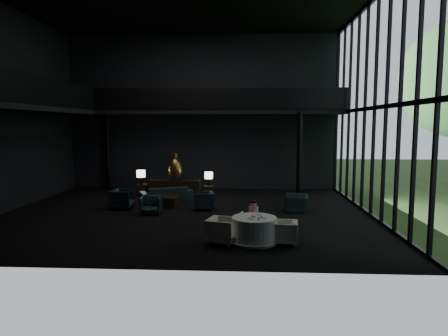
{
  "coord_description": "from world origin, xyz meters",
  "views": [
    {
      "loc": [
        2.25,
        -14.93,
        3.4
      ],
      "look_at": [
        1.43,
        0.5,
        1.71
      ],
      "focal_mm": 32.0,
      "sensor_mm": 36.0,
      "label": 1
    }
  ],
  "objects_px": {
    "side_table_left": "(142,190)",
    "table_lamp_right": "(209,176)",
    "table_lamp_left": "(141,174)",
    "dining_chair_east": "(285,232)",
    "dining_chair_west": "(222,229)",
    "bronze_urn": "(175,169)",
    "side_table_right": "(209,191)",
    "lounge_armchair_south": "(151,204)",
    "child": "(254,210)",
    "lounge_armchair_east": "(204,200)",
    "dining_chair_north": "(249,224)",
    "sofa": "(166,190)",
    "coffee_table": "(167,201)",
    "console": "(175,188)",
    "dining_table": "(254,232)",
    "lounge_armchair_west": "(122,197)",
    "window_armchair": "(297,201)"
  },
  "relations": [
    {
      "from": "lounge_armchair_south",
      "to": "side_table_right",
      "type": "bearing_deg",
      "value": 62.72
    },
    {
      "from": "table_lamp_left",
      "to": "console",
      "type": "bearing_deg",
      "value": 5.64
    },
    {
      "from": "dining_chair_west",
      "to": "dining_chair_north",
      "type": "bearing_deg",
      "value": -20.83
    },
    {
      "from": "sofa",
      "to": "lounge_armchair_west",
      "type": "relative_size",
      "value": 2.61
    },
    {
      "from": "console",
      "to": "lounge_armchair_east",
      "type": "relative_size",
      "value": 2.94
    },
    {
      "from": "side_table_left",
      "to": "dining_chair_west",
      "type": "height_order",
      "value": "dining_chair_west"
    },
    {
      "from": "lounge_armchair_east",
      "to": "dining_chair_east",
      "type": "relative_size",
      "value": 1.18
    },
    {
      "from": "side_table_left",
      "to": "child",
      "type": "xyz_separation_m",
      "value": [
        5.19,
        -6.49,
        0.49
      ]
    },
    {
      "from": "console",
      "to": "lounge_armchair_west",
      "type": "bearing_deg",
      "value": -118.82
    },
    {
      "from": "console",
      "to": "window_armchair",
      "type": "height_order",
      "value": "window_armchair"
    },
    {
      "from": "console",
      "to": "dining_chair_west",
      "type": "relative_size",
      "value": 2.8
    },
    {
      "from": "lounge_armchair_east",
      "to": "dining_chair_west",
      "type": "height_order",
      "value": "dining_chair_west"
    },
    {
      "from": "dining_chair_east",
      "to": "lounge_armchair_west",
      "type": "bearing_deg",
      "value": -120.13
    },
    {
      "from": "table_lamp_right",
      "to": "lounge_armchair_south",
      "type": "distance_m",
      "value": 4.31
    },
    {
      "from": "table_lamp_left",
      "to": "dining_chair_west",
      "type": "bearing_deg",
      "value": -59.68
    },
    {
      "from": "side_table_right",
      "to": "dining_chair_north",
      "type": "xyz_separation_m",
      "value": [
        1.86,
        -6.32,
        0.06
      ]
    },
    {
      "from": "dining_chair_north",
      "to": "dining_chair_east",
      "type": "xyz_separation_m",
      "value": [
        1.0,
        -1.0,
        0.03
      ]
    },
    {
      "from": "sofa",
      "to": "dining_chair_west",
      "type": "relative_size",
      "value": 2.92
    },
    {
      "from": "dining_table",
      "to": "child",
      "type": "relative_size",
      "value": 2.3
    },
    {
      "from": "table_lamp_left",
      "to": "sofa",
      "type": "bearing_deg",
      "value": -38.72
    },
    {
      "from": "window_armchair",
      "to": "dining_chair_west",
      "type": "distance_m",
      "value": 5.16
    },
    {
      "from": "lounge_armchair_east",
      "to": "child",
      "type": "relative_size",
      "value": 1.27
    },
    {
      "from": "dining_chair_east",
      "to": "table_lamp_right",
      "type": "bearing_deg",
      "value": -152.89
    },
    {
      "from": "lounge_armchair_south",
      "to": "dining_chair_north",
      "type": "relative_size",
      "value": 1.16
    },
    {
      "from": "bronze_urn",
      "to": "side_table_right",
      "type": "distance_m",
      "value": 1.92
    },
    {
      "from": "bronze_urn",
      "to": "side_table_left",
      "type": "xyz_separation_m",
      "value": [
        -1.6,
        0.01,
        -1.03
      ]
    },
    {
      "from": "table_lamp_left",
      "to": "dining_chair_east",
      "type": "xyz_separation_m",
      "value": [
        6.06,
        -7.25,
        -0.71
      ]
    },
    {
      "from": "table_lamp_right",
      "to": "dining_chair_east",
      "type": "xyz_separation_m",
      "value": [
        2.86,
        -7.39,
        -0.63
      ]
    },
    {
      "from": "lounge_armchair_south",
      "to": "dining_table",
      "type": "distance_m",
      "value": 5.19
    },
    {
      "from": "table_lamp_left",
      "to": "lounge_armchair_east",
      "type": "bearing_deg",
      "value": -40.47
    },
    {
      "from": "coffee_table",
      "to": "dining_chair_east",
      "type": "bearing_deg",
      "value": -48.59
    },
    {
      "from": "lounge_armchair_south",
      "to": "bronze_urn",
      "type": "bearing_deg",
      "value": 85.15
    },
    {
      "from": "bronze_urn",
      "to": "lounge_armchair_west",
      "type": "distance_m",
      "value": 3.51
    },
    {
      "from": "side_table_left",
      "to": "lounge_armchair_east",
      "type": "distance_m",
      "value": 4.44
    },
    {
      "from": "sofa",
      "to": "coffee_table",
      "type": "height_order",
      "value": "sofa"
    },
    {
      "from": "table_lamp_right",
      "to": "dining_chair_north",
      "type": "bearing_deg",
      "value": -73.82
    },
    {
      "from": "lounge_armchair_south",
      "to": "coffee_table",
      "type": "relative_size",
      "value": 0.76
    },
    {
      "from": "lounge_armchair_south",
      "to": "child",
      "type": "bearing_deg",
      "value": -35.48
    },
    {
      "from": "bronze_urn",
      "to": "table_lamp_left",
      "type": "bearing_deg",
      "value": -173.43
    },
    {
      "from": "side_table_left",
      "to": "table_lamp_right",
      "type": "height_order",
      "value": "table_lamp_right"
    },
    {
      "from": "dining_chair_east",
      "to": "sofa",
      "type": "bearing_deg",
      "value": -136.84
    },
    {
      "from": "table_lamp_right",
      "to": "dining_chair_north",
      "type": "relative_size",
      "value": 1.02
    },
    {
      "from": "console",
      "to": "dining_table",
      "type": "relative_size",
      "value": 1.62
    },
    {
      "from": "side_table_left",
      "to": "lounge_armchair_east",
      "type": "relative_size",
      "value": 0.69
    },
    {
      "from": "lounge_armchair_east",
      "to": "dining_chair_north",
      "type": "distance_m",
      "value": 3.88
    },
    {
      "from": "table_lamp_right",
      "to": "window_armchair",
      "type": "relative_size",
      "value": 0.71
    },
    {
      "from": "side_table_left",
      "to": "child",
      "type": "relative_size",
      "value": 0.88
    },
    {
      "from": "window_armchair",
      "to": "side_table_right",
      "type": "bearing_deg",
      "value": -120.72
    },
    {
      "from": "lounge_armchair_south",
      "to": "child",
      "type": "xyz_separation_m",
      "value": [
        3.82,
        -2.59,
        0.4
      ]
    },
    {
      "from": "console",
      "to": "lounge_armchair_west",
      "type": "height_order",
      "value": "lounge_armchair_west"
    }
  ]
}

